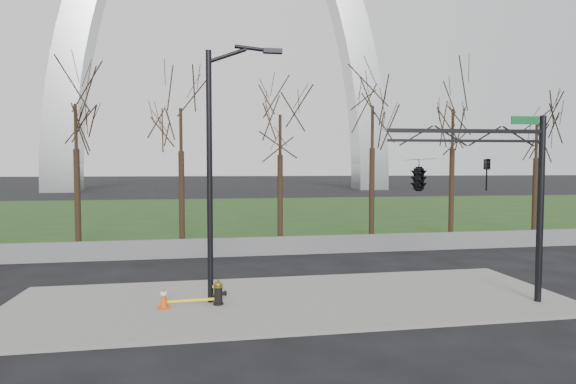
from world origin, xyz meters
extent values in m
plane|color=black|center=(0.00, 0.00, 0.00)|extent=(500.00, 500.00, 0.00)
cube|color=slate|center=(0.00, 0.00, 0.05)|extent=(18.00, 6.00, 0.10)
cube|color=#1C3E16|center=(0.00, 30.00, 0.03)|extent=(120.00, 40.00, 0.06)
cube|color=#59595B|center=(0.00, 8.00, 0.45)|extent=(60.00, 0.30, 0.90)
cylinder|color=black|center=(-2.37, -0.21, 0.13)|extent=(0.32, 0.32, 0.06)
cylinder|color=black|center=(-2.37, -0.21, 0.38)|extent=(0.24, 0.24, 0.56)
cylinder|color=black|center=(-2.18, -0.14, 0.43)|extent=(0.23, 0.20, 0.15)
cylinder|color=black|center=(-2.50, -0.26, 0.40)|extent=(0.12, 0.12, 0.09)
cylinder|color=brown|center=(-2.37, -0.21, 0.68)|extent=(0.28, 0.28, 0.06)
ellipsoid|color=brown|center=(-2.37, -0.21, 0.73)|extent=(0.26, 0.26, 0.20)
cylinder|color=brown|center=(-2.37, -0.21, 0.84)|extent=(0.06, 0.06, 0.07)
cube|color=#D8440B|center=(-4.01, -0.29, 0.12)|extent=(0.42, 0.42, 0.04)
cone|color=#D8440B|center=(-4.01, -0.29, 0.44)|extent=(0.26, 0.26, 0.61)
cylinder|color=white|center=(-4.01, -0.29, 0.55)|extent=(0.19, 0.19, 0.09)
cylinder|color=black|center=(-2.60, 0.11, 4.00)|extent=(0.18, 0.18, 8.00)
cylinder|color=black|center=(-2.05, 0.10, 7.85)|extent=(1.26, 0.15, 0.56)
cylinder|color=black|center=(-1.20, 0.08, 8.10)|extent=(1.21, 0.15, 0.22)
cube|color=black|center=(-0.60, 0.07, 8.05)|extent=(0.60, 0.23, 0.14)
cylinder|color=black|center=(7.72, -1.58, 3.00)|extent=(0.20, 0.20, 6.00)
cube|color=black|center=(5.22, -1.40, 5.50)|extent=(5.00, 0.48, 0.12)
cube|color=black|center=(5.22, -1.40, 5.20)|extent=(4.99, 0.44, 0.08)
cube|color=#0C5926|center=(7.12, -1.54, 5.85)|extent=(0.90, 0.10, 0.25)
imported|color=black|center=(5.92, -1.45, 4.15)|extent=(0.18, 0.21, 1.00)
imported|color=black|center=(3.73, -1.30, 4.15)|extent=(0.71, 2.52, 1.00)
cube|color=yellow|center=(-2.48, -0.05, 0.61)|extent=(0.24, 0.32, 0.08)
cube|color=yellow|center=(-3.19, -0.25, 0.29)|extent=(1.64, 0.09, 0.08)
camera|label=1|loc=(-2.54, -14.15, 4.34)|focal=27.93mm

